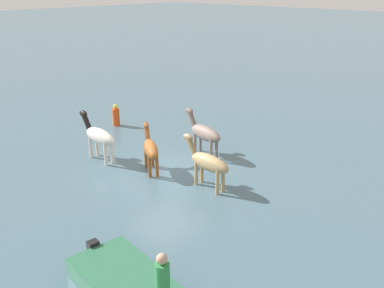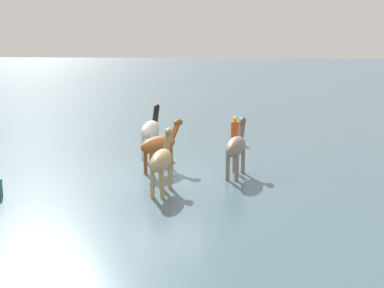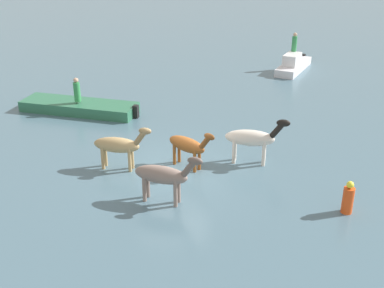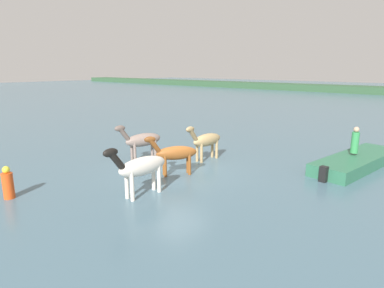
# 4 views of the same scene
# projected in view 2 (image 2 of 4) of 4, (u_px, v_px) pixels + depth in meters

# --- Properties ---
(ground_plane) EXTENTS (199.61, 199.61, 0.00)m
(ground_plane) POSITION_uv_depth(u_px,v_px,m) (168.00, 174.00, 18.59)
(ground_plane) COLOR #476675
(horse_rear_stallion) EXTENTS (0.65, 2.30, 1.78)m
(horse_rear_stallion) POSITION_uv_depth(u_px,v_px,m) (162.00, 160.00, 16.28)
(horse_rear_stallion) COLOR tan
(horse_rear_stallion) RESTS_ON ground_plane
(horse_dark_mare) EXTENTS (0.87, 2.38, 1.84)m
(horse_dark_mare) POSITION_uv_depth(u_px,v_px,m) (236.00, 146.00, 18.14)
(horse_dark_mare) COLOR gray
(horse_dark_mare) RESTS_ON ground_plane
(horse_pinto_flank) EXTENTS (1.46, 2.02, 1.70)m
(horse_pinto_flank) POSITION_uv_depth(u_px,v_px,m) (160.00, 144.00, 18.84)
(horse_pinto_flank) COLOR brown
(horse_pinto_flank) RESTS_ON ground_plane
(horse_dun_straggler) EXTENTS (0.67, 2.46, 1.91)m
(horse_dun_straggler) POSITION_uv_depth(u_px,v_px,m) (151.00, 129.00, 21.22)
(horse_dun_straggler) COLOR silver
(horse_dun_straggler) RESTS_ON ground_plane
(buoy_channel_marker) EXTENTS (0.36, 0.36, 1.14)m
(buoy_channel_marker) POSITION_uv_depth(u_px,v_px,m) (235.00, 131.00, 24.10)
(buoy_channel_marker) COLOR #E54C19
(buoy_channel_marker) RESTS_ON ground_plane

